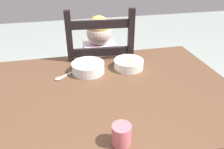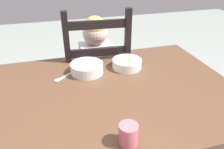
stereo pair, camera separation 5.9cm
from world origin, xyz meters
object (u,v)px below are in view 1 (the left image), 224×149
at_px(bowl_of_peas, 88,67).
at_px(drinking_cup, 121,135).
at_px(bowl_of_carrots, 129,64).
at_px(spoon, 62,77).
at_px(dining_chair, 100,81).
at_px(dining_table, 112,105).
at_px(child_figure, 100,62).

height_order(bowl_of_peas, drinking_cup, drinking_cup).
bearing_deg(bowl_of_carrots, spoon, -175.04).
distance_m(dining_chair, drinking_cup, 0.91).
xyz_separation_m(dining_table, bowl_of_carrots, (0.15, 0.21, 0.13)).
bearing_deg(bowl_of_peas, bowl_of_carrots, 0.02).
height_order(dining_table, spoon, spoon).
distance_m(child_figure, bowl_of_peas, 0.34).
relative_size(dining_chair, spoon, 8.58).
distance_m(dining_chair, child_figure, 0.15).
bearing_deg(child_figure, spoon, -129.80).
relative_size(child_figure, spoon, 7.94).
xyz_separation_m(dining_table, drinking_cup, (-0.05, -0.36, 0.14)).
height_order(dining_chair, drinking_cup, dining_chair).
height_order(dining_chair, bowl_of_carrots, dining_chair).
height_order(spoon, drinking_cup, drinking_cup).
bearing_deg(child_figure, bowl_of_peas, -112.33).
bearing_deg(bowl_of_carrots, bowl_of_peas, -179.98).
bearing_deg(child_figure, drinking_cup, -94.92).
xyz_separation_m(bowl_of_peas, drinking_cup, (0.05, -0.57, 0.01)).
distance_m(dining_chair, bowl_of_carrots, 0.42).
bearing_deg(dining_chair, dining_table, -92.59).
bearing_deg(bowl_of_carrots, dining_chair, 113.03).
bearing_deg(dining_chair, bowl_of_carrots, -66.97).
bearing_deg(bowl_of_carrots, drinking_cup, -108.87).
distance_m(dining_table, dining_chair, 0.52).
xyz_separation_m(dining_chair, child_figure, (0.00, -0.00, 0.15)).
relative_size(bowl_of_carrots, spoon, 1.45).
bearing_deg(bowl_of_peas, spoon, -167.40).
bearing_deg(dining_table, drinking_cup, -97.38).
distance_m(bowl_of_carrots, spoon, 0.39).
distance_m(dining_table, spoon, 0.32).
bearing_deg(bowl_of_carrots, child_figure, 112.32).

